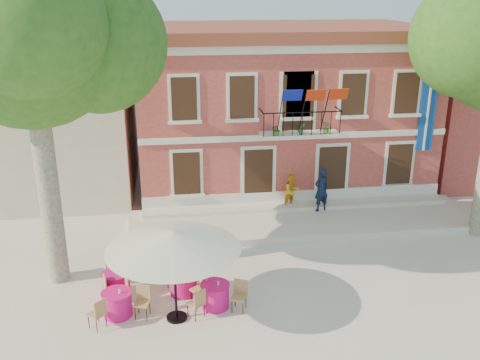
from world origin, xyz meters
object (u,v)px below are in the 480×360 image
patio_umbrella (173,240)px  cafe_table_1 (215,294)px  cafe_table_2 (117,303)px  pedestrian_orange (292,191)px  pedestrian_navy (321,190)px  plane_tree_west (29,38)px  cafe_table_3 (117,283)px  cafe_table_0 (183,282)px

patio_umbrella → cafe_table_1: patio_umbrella is taller
patio_umbrella → cafe_table_2: size_ratio=2.08×
pedestrian_orange → cafe_table_1: (-3.84, -6.58, -0.62)m
pedestrian_navy → pedestrian_orange: pedestrian_navy is taller
pedestrian_orange → cafe_table_2: bearing=-158.3°
plane_tree_west → pedestrian_orange: size_ratio=7.00×
pedestrian_navy → cafe_table_1: size_ratio=1.00×
cafe_table_1 → cafe_table_3: same height
patio_umbrella → pedestrian_orange: size_ratio=2.52×
cafe_table_2 → cafe_table_3: size_ratio=0.93×
cafe_table_0 → cafe_table_1: 1.28m
cafe_table_1 → cafe_table_2: 2.88m
plane_tree_west → cafe_table_0: 8.51m
plane_tree_west → cafe_table_1: (4.97, -2.34, -7.33)m
pedestrian_orange → cafe_table_0: pedestrian_orange is taller
cafe_table_1 → patio_umbrella: bearing=-158.5°
cafe_table_1 → cafe_table_3: 3.19m
pedestrian_orange → cafe_table_0: (-4.76, -5.69, -0.63)m
cafe_table_0 → cafe_table_2: bearing=-154.2°
pedestrian_navy → pedestrian_orange: (-1.15, 0.44, -0.18)m
plane_tree_west → cafe_table_1: bearing=-25.2°
cafe_table_1 → cafe_table_2: same height
pedestrian_navy → cafe_table_1: (-4.99, -6.14, -0.80)m
pedestrian_navy → cafe_table_1: pedestrian_navy is taller
cafe_table_0 → cafe_table_2: (-1.96, -0.95, 0.01)m
cafe_table_1 → cafe_table_3: (-2.99, 1.10, -0.01)m
cafe_table_3 → patio_umbrella: bearing=-40.6°
patio_umbrella → cafe_table_0: bearing=79.5°
plane_tree_west → cafe_table_0: (4.05, -1.45, -7.34)m
patio_umbrella → pedestrian_orange: patio_umbrella is taller
plane_tree_west → pedestrian_navy: size_ratio=5.66×
cafe_table_3 → cafe_table_2: bearing=-84.4°
pedestrian_orange → cafe_table_3: size_ratio=0.77×
patio_umbrella → pedestrian_navy: size_ratio=2.03×
plane_tree_west → cafe_table_1: size_ratio=5.66×
cafe_table_1 → cafe_table_2: size_ratio=1.02×
pedestrian_orange → plane_tree_west: bearing=-177.2°
plane_tree_west → cafe_table_1: plane_tree_west is taller
pedestrian_orange → cafe_table_3: bearing=-164.2°
pedestrian_orange → cafe_table_2: 9.47m
plane_tree_west → patio_umbrella: plane_tree_west is taller
patio_umbrella → cafe_table_3: bearing=139.4°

